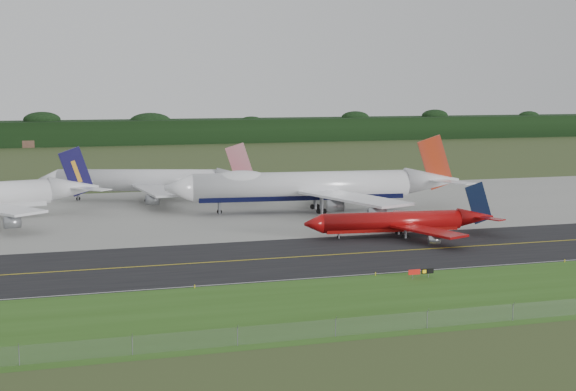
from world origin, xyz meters
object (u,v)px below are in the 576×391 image
at_px(jet_ba_747, 312,186).
at_px(taxiway_sign, 421,272).
at_px(jet_star_tail, 150,181).
at_px(jet_red_737, 402,222).

bearing_deg(jet_ba_747, taxiway_sign, -93.08).
bearing_deg(taxiway_sign, jet_star_tail, 108.10).
distance_m(jet_ba_747, jet_star_tail, 45.22).
distance_m(jet_ba_747, jet_red_737, 35.61).
bearing_deg(jet_ba_747, jet_star_tail, 140.71).
height_order(jet_star_tail, taxiway_sign, jet_star_tail).
relative_size(jet_ba_747, jet_red_737, 1.82).
xyz_separation_m(jet_red_737, taxiway_sign, (-11.26, -32.70, -1.93)).
relative_size(jet_red_737, taxiway_sign, 9.22).
bearing_deg(jet_star_tail, jet_ba_747, -39.29).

